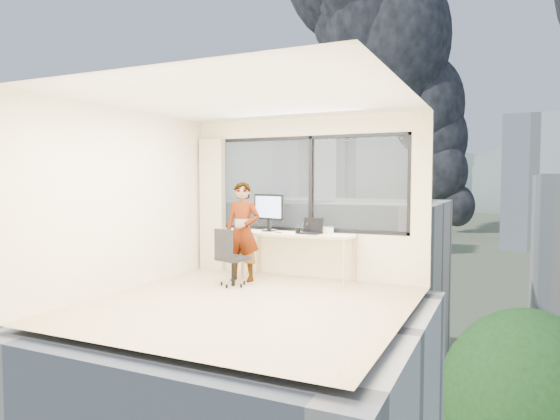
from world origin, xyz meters
The scene contains 24 objects.
floor centered at (0.00, 0.00, 0.00)m, with size 4.00×4.00×0.01m, color beige.
ceiling centered at (0.00, 0.00, 2.60)m, with size 4.00×4.00×0.01m, color white.
wall_front centered at (0.00, -2.00, 1.30)m, with size 4.00×0.01×2.60m, color beige.
wall_left centered at (-2.00, 0.00, 1.30)m, with size 0.01×4.00×2.60m, color beige.
wall_right centered at (2.00, 0.00, 1.30)m, with size 0.01×4.00×2.60m, color beige.
window_wall centered at (0.05, 2.00, 1.52)m, with size 3.30×0.16×1.55m, color black, non-canonical shape.
curtain centered at (-1.72, 1.88, 1.15)m, with size 0.45×0.14×2.30m, color beige.
desk centered at (0.00, 1.66, 0.38)m, with size 1.80×0.60×0.75m, color #D0BB8B.
chair centered at (-0.70, 0.83, 0.44)m, with size 0.45×0.45×0.88m, color black, non-canonical shape.
person centered at (-0.75, 1.23, 0.78)m, with size 0.57×0.37×1.56m, color #2D2D33.
monitor centered at (-0.55, 1.75, 1.06)m, with size 0.61×0.13×0.61m, color black, non-canonical shape.
game_console centered at (0.33, 1.92, 0.79)m, with size 0.35×0.29×0.08m, color white.
laptop centered at (0.22, 1.62, 0.86)m, with size 0.35×0.37×0.23m, color black, non-canonical shape.
cellphone centered at (-0.29, 1.59, 0.76)m, with size 0.10×0.05×0.01m, color black.
pen_cup centered at (0.04, 1.57, 0.80)m, with size 0.08×0.08×0.10m, color black.
handbag centered at (0.16, 1.82, 0.86)m, with size 0.29×0.15×0.22m, color #0B4335.
exterior_ground centered at (0.00, 120.00, -14.00)m, with size 400.00×400.00×0.04m, color #515B3D.
near_bldg_a centered at (-9.00, 30.00, -7.00)m, with size 16.00×12.00×14.00m, color beige.
far_tower_a centered at (-35.00, 95.00, 0.00)m, with size 14.00×14.00×28.00m, color silver.
far_tower_b centered at (8.00, 120.00, 1.00)m, with size 13.00×13.00×30.00m, color silver.
far_tower_d centered at (-60.00, 150.00, -3.00)m, with size 16.00×14.00×22.00m, color silver.
hill_a centered at (-120.00, 320.00, -14.00)m, with size 288.00×216.00×90.00m, color slate.
tree_a centered at (-16.00, 22.00, -10.00)m, with size 7.00×7.00×8.00m, color #254C19, non-canonical shape.
smoke_plume_a centered at (-10.00, 150.00, 39.00)m, with size 40.00×24.00×90.00m, color black, non-canonical shape.
Camera 1 is at (3.02, -5.52, 1.59)m, focal length 31.72 mm.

